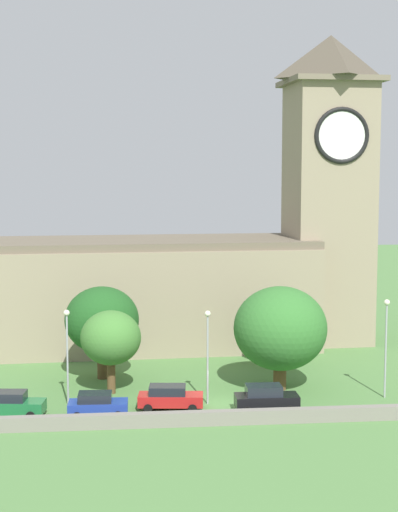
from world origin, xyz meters
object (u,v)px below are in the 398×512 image
object	(u,v)px
car_green	(9,404)
streetlamp_west_mid	(67,342)
tree_by_tower	(111,338)
streetlamp_east_mid	(386,333)
church	(196,260)
car_blue	(97,404)
car_red	(170,397)
car_black	(266,398)
tree_riverside_west	(280,320)
tree_churchyard	(102,320)
streetlamp_central	(208,342)
tree_riverside_east	(280,329)

from	to	relation	value
car_green	streetlamp_west_mid	size ratio (longest dim) A/B	0.71
tree_by_tower	streetlamp_east_mid	bearing A→B (deg)	-8.95
streetlamp_west_mid	tree_by_tower	world-z (taller)	streetlamp_west_mid
church	car_blue	distance (m)	24.77
car_green	streetlamp_west_mid	distance (m)	5.88
car_red	streetlamp_east_mid	xyz separation A→B (m)	(16.12, 1.33, 4.03)
car_blue	car_red	bearing A→B (deg)	12.17
car_green	tree_by_tower	xyz separation A→B (m)	(6.98, 5.09, 3.36)
car_blue	streetlamp_west_mid	world-z (taller)	streetlamp_west_mid
car_black	tree_riverside_west	world-z (taller)	tree_riverside_west
car_green	car_blue	size ratio (longest dim) A/B	1.20
tree_churchyard	car_green	bearing A→B (deg)	-123.44
tree_riverside_west	car_blue	bearing A→B (deg)	-139.41
car_green	streetlamp_west_mid	bearing A→B (deg)	29.99
car_blue	streetlamp_central	xyz separation A→B (m)	(7.88, 2.11, 3.76)
car_black	streetlamp_central	distance (m)	5.77
car_black	car_blue	bearing A→B (deg)	179.23
car_black	tree_churchyard	xyz separation A→B (m)	(-11.57, 10.13, 3.85)
church	tree_riverside_west	xyz separation A→B (m)	(6.44, -8.68, -4.26)
streetlamp_west_mid	car_blue	bearing A→B (deg)	-52.20
streetlamp_east_mid	streetlamp_west_mid	bearing A→B (deg)	179.13
tree_riverside_west	car_green	bearing A→B (deg)	-149.46
car_green	car_black	distance (m)	17.82
church	car_green	size ratio (longest dim) A/B	8.14
car_red	car_black	bearing A→B (deg)	-10.63
streetlamp_east_mid	tree_riverside_east	world-z (taller)	tree_riverside_east
car_green	tree_by_tower	size ratio (longest dim) A/B	0.78
tree_riverside_east	tree_churchyard	distance (m)	14.43
church	tree_riverside_east	world-z (taller)	church
tree_riverside_east	tree_by_tower	bearing A→B (deg)	179.03
car_green	car_red	size ratio (longest dim) A/B	1.05
tree_churchyard	streetlamp_central	bearing A→B (deg)	-45.54
streetlamp_central	tree_riverside_west	xyz separation A→B (m)	(7.53, 11.09, -0.67)
car_black	streetlamp_central	size ratio (longest dim) A/B	0.65
car_green	tree_riverside_west	distance (m)	25.12
streetlamp_west_mid	streetlamp_central	world-z (taller)	streetlamp_west_mid
streetlamp_west_mid	streetlamp_east_mid	xyz separation A→B (m)	(23.35, -0.36, 0.24)
car_green	streetlamp_central	world-z (taller)	streetlamp_central
church	car_red	bearing A→B (deg)	-100.64
tree_riverside_west	tree_churchyard	distance (m)	15.61
church	streetlamp_east_mid	size ratio (longest dim) A/B	5.46
car_black	streetlamp_east_mid	xyz separation A→B (m)	(9.45, 2.59, 3.94)
car_blue	tree_by_tower	world-z (taller)	tree_by_tower
tree_riverside_west	tree_by_tower	world-z (taller)	tree_by_tower
streetlamp_east_mid	car_blue	bearing A→B (deg)	-173.47
car_black	tree_by_tower	size ratio (longest dim) A/B	0.70
tree_riverside_east	tree_by_tower	size ratio (longest dim) A/B	1.26
car_black	tree_by_tower	bearing A→B (deg)	151.90
streetlamp_west_mid	tree_riverside_west	distance (m)	20.44
car_green	streetlamp_east_mid	size ratio (longest dim) A/B	0.67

